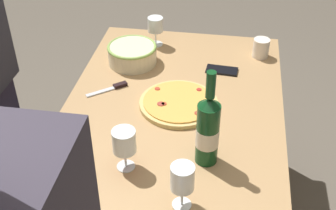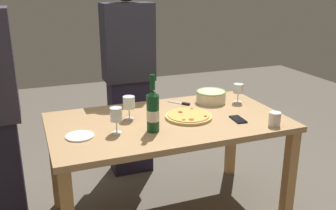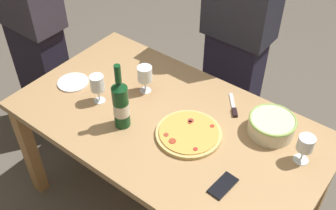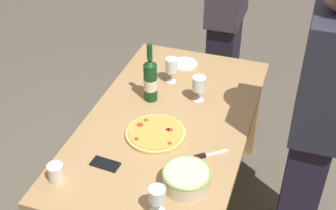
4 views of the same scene
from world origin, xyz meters
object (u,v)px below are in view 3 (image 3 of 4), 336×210
pizza (189,133)px  dining_table (168,133)px  wine_glass_near_pizza (145,75)px  person_guest_left (30,19)px  pizza_knife (234,108)px  wine_glass_by_bottle (97,84)px  wine_glass_far_left (306,144)px  side_plate (73,82)px  cell_phone (223,186)px  wine_bottle (121,104)px  person_host (239,31)px  serving_bowl (272,125)px

pizza → dining_table: bearing=171.5°
wine_glass_near_pizza → person_guest_left: 0.90m
dining_table → pizza_knife: pizza_knife is taller
wine_glass_near_pizza → wine_glass_by_bottle: wine_glass_by_bottle is taller
pizza → wine_glass_by_bottle: bearing=-171.0°
pizza → person_guest_left: bearing=175.9°
wine_glass_far_left → side_plate: (-1.26, -0.25, -0.10)m
side_plate → cell_phone: 1.06m
side_plate → pizza: bearing=5.1°
person_guest_left → wine_bottle: bearing=-9.8°
wine_glass_near_pizza → side_plate: (-0.37, -0.20, -0.10)m
wine_bottle → wine_glass_far_left: (0.81, 0.33, -0.03)m
dining_table → person_guest_left: person_guest_left is taller
wine_bottle → person_host: person_host is taller
wine_glass_by_bottle → wine_glass_far_left: wine_glass_by_bottle is taller
serving_bowl → person_guest_left: (-1.59, -0.17, 0.10)m
wine_bottle → wine_glass_by_bottle: (-0.22, 0.06, -0.02)m
dining_table → wine_glass_near_pizza: size_ratio=10.02×
person_guest_left → person_host: bearing=36.6°
wine_bottle → wine_glass_by_bottle: bearing=165.6°
person_guest_left → pizza_knife: bearing=12.3°
wine_glass_near_pizza → wine_glass_by_bottle: (-0.14, -0.22, 0.00)m
pizza → cell_phone: size_ratio=2.27×
wine_bottle → person_host: 0.95m
dining_table → pizza_knife: (0.22, 0.28, 0.10)m
wine_glass_near_pizza → side_plate: size_ratio=0.91×
pizza → serving_bowl: 0.41m
dining_table → wine_glass_far_left: (0.65, 0.17, 0.20)m
pizza → wine_bottle: bearing=-155.5°
pizza → cell_phone: pizza is taller
wine_glass_near_pizza → person_host: (0.18, 0.67, 0.02)m
cell_phone → pizza: bearing=-23.9°
pizza → person_guest_left: 1.30m
wine_glass_near_pizza → wine_glass_by_bottle: 0.26m
side_plate → person_guest_left: bearing=163.4°
pizza_knife → person_guest_left: (-1.36, -0.21, 0.14)m
side_plate → dining_table: bearing=8.3°
person_host → wine_glass_near_pizza: bearing=-19.7°
dining_table → side_plate: (-0.61, -0.09, 0.10)m
serving_bowl → pizza_knife: (-0.23, 0.04, -0.04)m
person_guest_left → dining_table: bearing=0.0°
wine_glass_near_pizza → cell_phone: wine_glass_near_pizza is taller
dining_table → wine_glass_by_bottle: size_ratio=9.71×
wine_glass_near_pizza → person_guest_left: (-0.90, -0.04, 0.04)m
wine_glass_by_bottle → person_guest_left: (-0.76, 0.18, 0.03)m
pizza → wine_glass_by_bottle: size_ratio=1.98×
serving_bowl → pizza_knife: serving_bowl is taller
wine_glass_by_bottle → person_host: (0.33, 0.88, 0.02)m
dining_table → side_plate: size_ratio=9.16×
wine_glass_by_bottle → person_guest_left: size_ratio=0.09×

